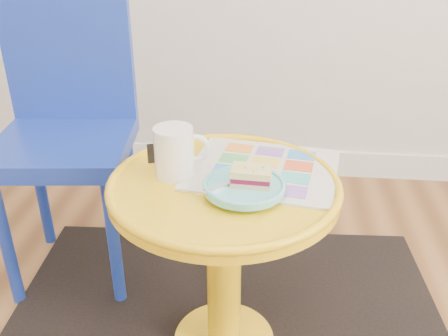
# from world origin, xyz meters

# --- Properties ---
(side_table) EXTENTS (0.55, 0.55, 0.52)m
(side_table) POSITION_xyz_m (0.20, 0.92, 0.38)
(side_table) COLOR yellow
(side_table) RESTS_ON ground
(chair) EXTENTS (0.44, 0.44, 0.91)m
(chair) POSITION_xyz_m (-0.32, 1.28, 0.52)
(chair) COLOR #1933A3
(chair) RESTS_ON ground
(newspaper) EXTENTS (0.40, 0.36, 0.01)m
(newspaper) POSITION_xyz_m (0.30, 1.00, 0.53)
(newspaper) COLOR silver
(newspaper) RESTS_ON side_table
(mug) EXTENTS (0.13, 0.09, 0.12)m
(mug) POSITION_xyz_m (0.08, 0.95, 0.59)
(mug) COLOR white
(mug) RESTS_ON side_table
(plate) EXTENTS (0.19, 0.19, 0.02)m
(plate) POSITION_xyz_m (0.26, 0.87, 0.54)
(plate) COLOR #62C8D0
(plate) RESTS_ON newspaper
(cake_slice) EXTENTS (0.09, 0.06, 0.04)m
(cake_slice) POSITION_xyz_m (0.27, 0.88, 0.57)
(cake_slice) COLOR #D3BC8C
(cake_slice) RESTS_ON plate
(fork) EXTENTS (0.11, 0.11, 0.00)m
(fork) POSITION_xyz_m (0.23, 0.87, 0.55)
(fork) COLOR silver
(fork) RESTS_ON plate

